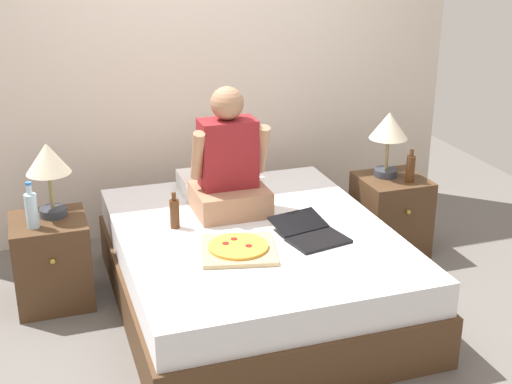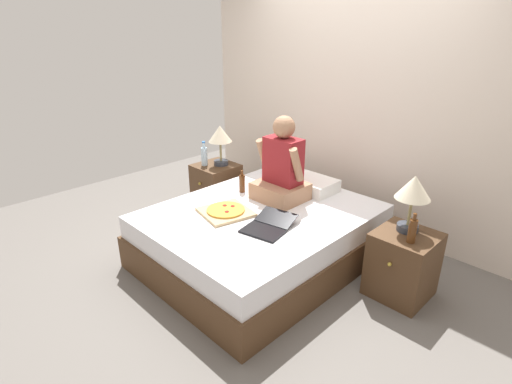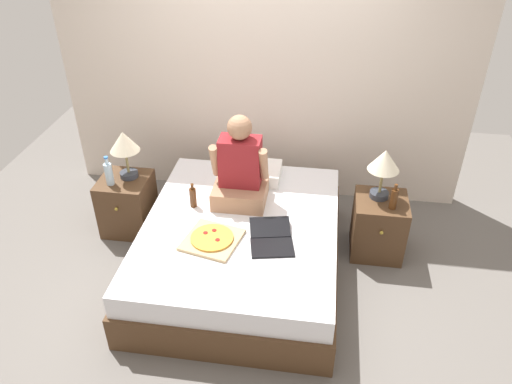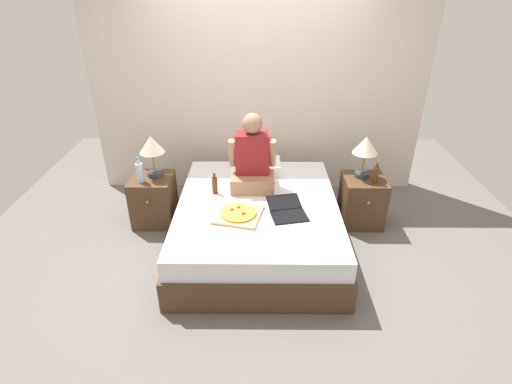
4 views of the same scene
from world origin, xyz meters
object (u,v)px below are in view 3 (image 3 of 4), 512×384
at_px(water_bottle, 109,173).
at_px(beer_bottle_on_bed, 193,197).
at_px(beer_bottle, 394,198).
at_px(laptop, 271,241).
at_px(bed, 241,247).
at_px(pizza_box, 212,239).
at_px(nightstand_left, 128,204).
at_px(lamp_on_left_nightstand, 124,145).
at_px(nightstand_right, 378,226).
at_px(lamp_on_right_nightstand, 384,164).
at_px(person_seated, 240,171).

relative_size(water_bottle, beer_bottle_on_bed, 1.25).
height_order(beer_bottle, laptop, beer_bottle).
bearing_deg(beer_bottle, bed, -164.88).
xyz_separation_m(laptop, pizza_box, (-0.45, -0.05, -0.00)).
distance_m(nightstand_left, lamp_on_left_nightstand, 0.60).
xyz_separation_m(bed, lamp_on_left_nightstand, (-1.10, 0.48, 0.62)).
xyz_separation_m(bed, nightstand_left, (-1.14, 0.43, 0.03)).
xyz_separation_m(bed, nightstand_right, (1.14, 0.43, 0.03)).
bearing_deg(bed, lamp_on_right_nightstand, 23.25).
bearing_deg(nightstand_left, beer_bottle_on_bed, -19.31).
distance_m(water_bottle, beer_bottle, 2.43).
relative_size(bed, beer_bottle, 8.47).
bearing_deg(lamp_on_left_nightstand, pizza_box, -38.29).
xyz_separation_m(person_seated, pizza_box, (-0.12, -0.58, -0.27)).
bearing_deg(bed, pizza_box, -124.67).
xyz_separation_m(beer_bottle, beer_bottle_on_bed, (-1.64, -0.15, -0.05)).
bearing_deg(laptop, pizza_box, -174.09).
relative_size(lamp_on_left_nightstand, laptop, 0.96).
relative_size(lamp_on_left_nightstand, beer_bottle, 1.96).
bearing_deg(lamp_on_left_nightstand, laptop, -26.41).
relative_size(lamp_on_right_nightstand, laptop, 0.96).
bearing_deg(beer_bottle, pizza_box, -157.28).
relative_size(nightstand_left, lamp_on_right_nightstand, 1.20).
relative_size(pizza_box, beer_bottle_on_bed, 2.18).
bearing_deg(water_bottle, pizza_box, -29.46).
distance_m(nightstand_left, nightstand_right, 2.28).
bearing_deg(lamp_on_left_nightstand, nightstand_right, -1.28).
bearing_deg(water_bottle, beer_bottle_on_bed, -11.36).
distance_m(nightstand_left, beer_bottle, 2.38).
distance_m(laptop, pizza_box, 0.45).
bearing_deg(nightstand_right, pizza_box, -152.66).
bearing_deg(beer_bottle, beer_bottle_on_bed, -174.83).
relative_size(bed, nightstand_left, 3.61).
bearing_deg(beer_bottle_on_bed, lamp_on_right_nightstand, 10.97).
distance_m(lamp_on_left_nightstand, person_seated, 1.06).
distance_m(lamp_on_right_nightstand, person_seated, 1.18).
bearing_deg(pizza_box, nightstand_left, 144.82).
bearing_deg(nightstand_left, water_bottle, -131.65).
xyz_separation_m(lamp_on_right_nightstand, beer_bottle, (0.10, -0.15, -0.23)).
bearing_deg(bed, person_seated, 99.43).
bearing_deg(laptop, lamp_on_right_nightstand, 39.33).
height_order(lamp_on_left_nightstand, laptop, lamp_on_left_nightstand).
bearing_deg(bed, laptop, -36.81).
relative_size(bed, person_seated, 2.50).
height_order(beer_bottle, beer_bottle_on_bed, beer_bottle).
height_order(laptop, pizza_box, laptop).
height_order(lamp_on_left_nightstand, beer_bottle, lamp_on_left_nightstand).
bearing_deg(lamp_on_right_nightstand, beer_bottle, -56.31).
height_order(nightstand_left, nightstand_right, same).
relative_size(nightstand_left, water_bottle, 1.96).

